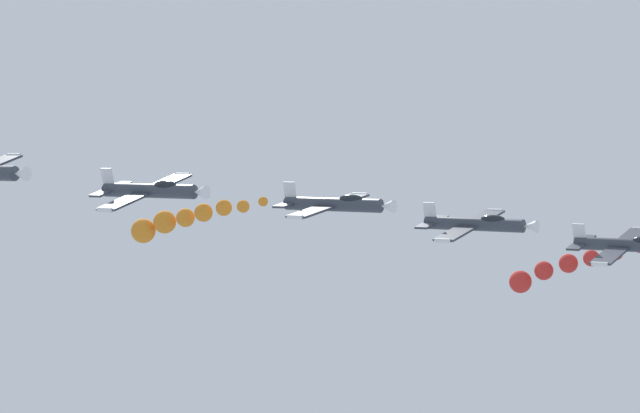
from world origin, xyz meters
name	(u,v)px	position (x,y,z in m)	size (l,w,h in m)	color
smoke_trail_lead	(559,269)	(-29.18, 7.12, 100.50)	(3.50, 14.92, 5.42)	red
airplane_left_inner	(627,245)	(-20.40, 17.46, 103.71)	(9.32, 10.35, 3.25)	#333842
airplane_right_inner	(476,224)	(-10.75, 8.19, 105.64)	(9.40, 10.35, 3.06)	#333842
airplane_left_outer	(334,204)	(-0.67, 0.93, 107.45)	(9.50, 10.35, 2.79)	#333842
smoke_trail_left_outer	(176,221)	(0.31, -14.85, 105.67)	(3.13, 13.25, 4.24)	orange
airplane_right_outer	(151,190)	(10.31, -8.67, 108.66)	(9.31, 10.35, 3.26)	#333842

